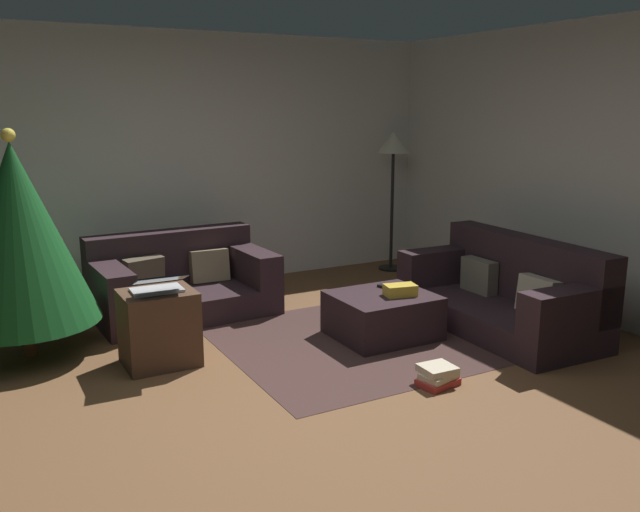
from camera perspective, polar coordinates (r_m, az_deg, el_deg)
ground_plane at (r=4.38m, az=-2.02°, el=-12.44°), size 6.40×6.40×0.00m
rear_partition at (r=6.94m, az=-13.98°, el=7.71°), size 6.40×0.12×2.60m
corner_partition at (r=6.09m, az=25.45°, el=6.20°), size 0.12×6.40×2.60m
couch_left at (r=6.25m, az=-11.91°, el=-2.24°), size 1.61×1.01×0.73m
couch_right at (r=5.90m, az=15.69°, el=-3.16°), size 0.91×1.85×0.77m
ottoman at (r=5.52m, az=5.38°, el=-5.09°), size 0.79×0.70×0.36m
gift_box at (r=5.44m, az=6.89°, el=-2.92°), size 0.28×0.20×0.09m
tv_remote at (r=5.64m, az=5.67°, el=-2.67°), size 0.08×0.17×0.02m
christmas_tree at (r=5.35m, az=-24.46°, el=1.72°), size 1.09×1.09×1.71m
side_table at (r=5.04m, az=-13.64°, el=-6.00°), size 0.52×0.44×0.55m
laptop at (r=4.89m, az=-13.69°, el=-2.52°), size 0.37×0.39×0.17m
book_stack at (r=4.67m, az=10.08°, el=-10.09°), size 0.30×0.24×0.14m
corner_lamp at (r=7.61m, az=6.31°, el=8.81°), size 0.36×0.36×1.59m
area_rug at (r=5.57m, az=5.35°, el=-6.82°), size 2.60×2.00×0.01m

